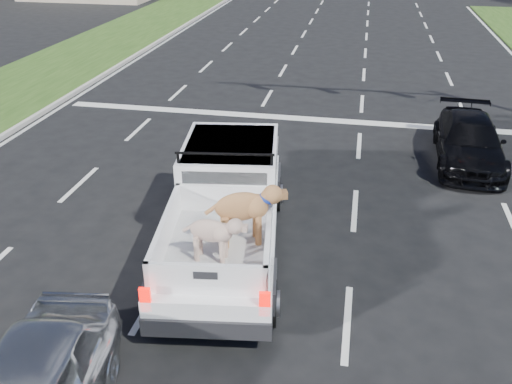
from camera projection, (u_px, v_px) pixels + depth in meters
ground at (247, 310)px, 9.53m from camera, size 160.00×160.00×0.00m
road_markings at (295, 160)px, 15.24m from camera, size 17.75×60.00×0.01m
pickup_truck at (227, 206)px, 10.84m from camera, size 2.80×5.93×2.14m
black_coupe at (469, 141)px, 14.89m from camera, size 1.89×4.28×1.22m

